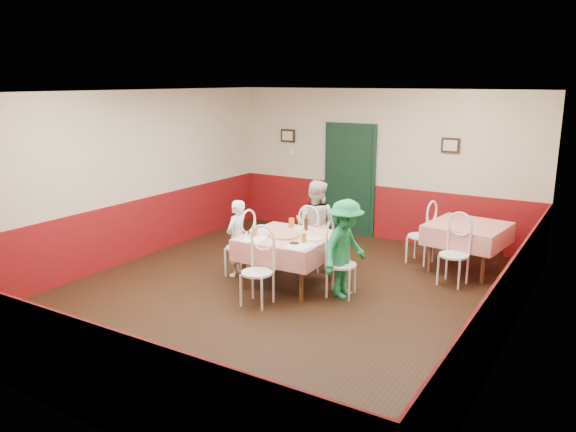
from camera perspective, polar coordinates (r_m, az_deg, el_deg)
The scene contains 39 objects.
floor at distance 8.02m, azimuth -0.64°, elevation -7.96°, with size 7.00×7.00×0.00m, color black.
ceiling at distance 7.45m, azimuth -0.70°, elevation 12.48°, with size 7.00×7.00×0.00m, color white.
back_wall at distance 10.70m, azimuth 9.35°, elevation 5.14°, with size 6.00×0.10×2.80m, color beige.
front_wall at distance 5.10m, azimuth -22.10°, elevation -5.15°, with size 6.00×0.10×2.80m, color beige.
left_wall at distance 9.52m, azimuth -16.20°, elevation 3.73°, with size 0.10×7.00×2.80m, color beige.
right_wall at distance 6.57m, azimuth 22.10°, elevation -1.04°, with size 0.10×7.00×2.80m, color beige.
wainscot_back at distance 10.85m, azimuth 9.14°, elevation 0.42°, with size 6.00×0.03×1.00m, color maroon.
wainscot_front at distance 5.45m, azimuth -21.10°, elevation -14.12°, with size 6.00×0.03×1.00m, color maroon.
wainscot_left at distance 9.70m, azimuth -15.79°, elevation -1.52°, with size 0.03×7.00×1.00m, color maroon.
wainscot_right at distance 6.85m, azimuth 21.30°, elevation -8.33°, with size 0.03×7.00×1.00m, color maroon.
door at distance 10.94m, azimuth 6.27°, elevation 3.57°, with size 0.96×0.06×2.10m, color black.
picture_left at distance 11.49m, azimuth -0.01°, elevation 8.16°, with size 0.32×0.03×0.26m, color black.
picture_right at distance 10.18m, azimuth 16.18°, elevation 6.91°, with size 0.32×0.03×0.26m, color black.
thermostat at distance 11.48m, azimuth 0.42°, elevation 6.39°, with size 0.10×0.03×0.10m, color white.
main_table at distance 8.24m, azimuth 0.00°, elevation -4.56°, with size 1.22×1.22×0.77m, color red.
second_table at distance 9.32m, azimuth 17.67°, elevation -3.07°, with size 1.12×1.12×0.77m, color red.
chair_left at distance 8.65m, azimuth -4.93°, elevation -3.21°, with size 0.42×0.42×0.90m, color white, non-canonical shape.
chair_right at distance 7.86m, azimuth 5.43°, elevation -4.97°, with size 0.42×0.42×0.90m, color white, non-canonical shape.
chair_far at distance 8.94m, azimuth 2.66°, elevation -2.61°, with size 0.42×0.42×0.90m, color white, non-canonical shape.
chair_near at distance 7.53m, azimuth -3.17°, elevation -5.78°, with size 0.42×0.42×0.90m, color white, non-canonical shape.
chair_second_a at distance 9.49m, azimuth 13.31°, elevation -2.02°, with size 0.42×0.42×0.90m, color white, non-canonical shape.
chair_second_b at distance 8.60m, azimuth 16.49°, elevation -3.85°, with size 0.42×0.42×0.90m, color white, non-canonical shape.
pizza at distance 8.08m, azimuth -0.43°, elevation -1.98°, with size 0.44×0.44×0.03m, color #B74723.
plate_left at distance 8.34m, azimuth -2.69°, elevation -1.56°, with size 0.25×0.25×0.01m, color white.
plate_right at distance 7.95m, azimuth 2.73°, elevation -2.31°, with size 0.25×0.25×0.01m, color white.
plate_far at distance 8.50m, azimuth 1.25°, elevation -1.24°, with size 0.25×0.25×0.01m, color white.
glass_a at distance 8.08m, azimuth -3.39°, elevation -1.56°, with size 0.08×0.08×0.15m, color #BF7219.
glass_b at distance 7.77m, azimuth 1.61°, elevation -2.25°, with size 0.07×0.07×0.13m, color #BF7219.
glass_c at distance 8.52m, azimuth 0.36°, elevation -0.73°, with size 0.08×0.08×0.15m, color #BF7219.
beer_bottle at distance 8.40m, azimuth 1.84°, elevation -0.73°, with size 0.06×0.06×0.21m, color #381C0A.
shaker_a at distance 8.00m, azimuth -3.89°, elevation -1.95°, with size 0.04×0.04×0.09m, color silver.
shaker_b at distance 7.96m, azimuth -3.96°, elevation -2.03°, with size 0.04×0.04×0.09m, color silver.
shaker_c at distance 8.05m, azimuth -4.00°, elevation -1.85°, with size 0.04×0.04×0.09m, color #B23319.
menu_left at distance 7.98m, azimuth -3.46°, elevation -2.31°, with size 0.30×0.40×0.00m, color white.
menu_right at distance 7.63m, azimuth 1.28°, elevation -3.03°, with size 0.30×0.40×0.00m, color white.
wallet at distance 7.72m, azimuth 0.66°, elevation -2.76°, with size 0.11×0.09×0.02m, color black.
diner_left at distance 8.64m, azimuth -5.22°, elevation -2.25°, with size 0.43×0.28×1.19m, color gray.
diner_far at distance 8.91m, azimuth 2.83°, elevation -0.89°, with size 0.70×0.54×1.43m, color gray.
diner_right at distance 7.77m, azimuth 5.81°, elevation -3.34°, with size 0.89×0.51×1.38m, color gray.
Camera 1 is at (3.95, -6.32, 2.96)m, focal length 35.00 mm.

